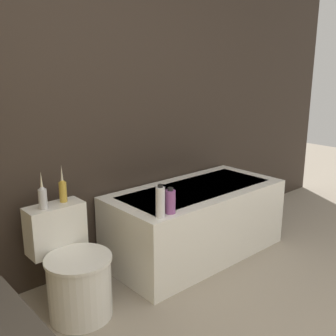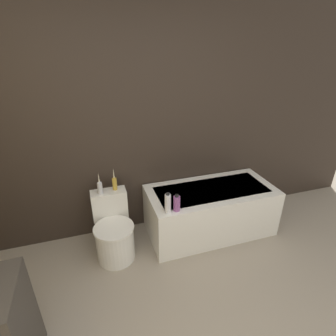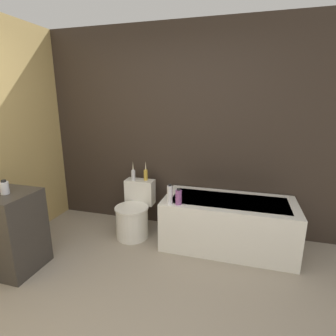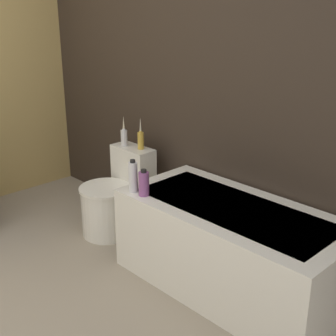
# 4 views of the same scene
# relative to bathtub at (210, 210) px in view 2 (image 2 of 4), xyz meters

# --- Properties ---
(wall_back_tiled) EXTENTS (6.40, 0.06, 2.60)m
(wall_back_tiled) POSITION_rel_bathtub_xyz_m (-0.81, 0.41, 1.01)
(wall_back_tiled) COLOR #332821
(wall_back_tiled) RESTS_ON ground_plane
(bathtub) EXTENTS (1.49, 0.71, 0.58)m
(bathtub) POSITION_rel_bathtub_xyz_m (0.00, 0.00, 0.00)
(bathtub) COLOR white
(bathtub) RESTS_ON ground
(toilet) EXTENTS (0.42, 0.58, 0.67)m
(toilet) POSITION_rel_bathtub_xyz_m (-1.16, -0.05, -0.01)
(toilet) COLOR white
(toilet) RESTS_ON ground
(vase_gold) EXTENTS (0.05, 0.05, 0.25)m
(vase_gold) POSITION_rel_bathtub_xyz_m (-1.24, 0.14, 0.46)
(vase_gold) COLOR silver
(vase_gold) RESTS_ON toilet
(vase_silver) EXTENTS (0.05, 0.05, 0.26)m
(vase_silver) POSITION_rel_bathtub_xyz_m (-1.08, 0.18, 0.46)
(vase_silver) COLOR gold
(vase_silver) RESTS_ON toilet
(shampoo_bottle_tall) EXTENTS (0.06, 0.06, 0.23)m
(shampoo_bottle_tall) POSITION_rel_bathtub_xyz_m (-0.63, -0.28, 0.39)
(shampoo_bottle_tall) COLOR silver
(shampoo_bottle_tall) RESTS_ON bathtub
(shampoo_bottle_short) EXTENTS (0.07, 0.07, 0.18)m
(shampoo_bottle_short) POSITION_rel_bathtub_xyz_m (-0.53, -0.27, 0.37)
(shampoo_bottle_short) COLOR #8C4C8C
(shampoo_bottle_short) RESTS_ON bathtub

